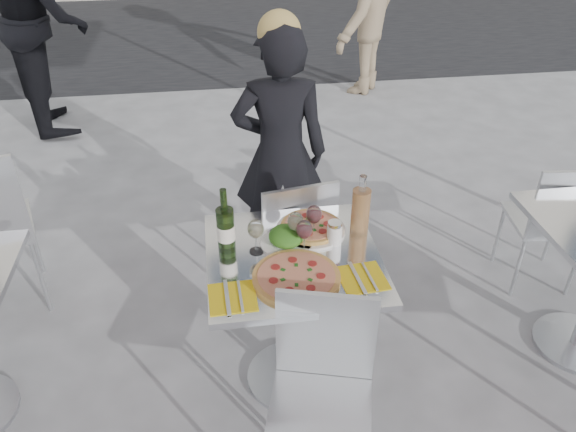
{
  "coord_description": "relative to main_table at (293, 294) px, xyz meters",
  "views": [
    {
      "loc": [
        -0.29,
        -1.84,
        2.17
      ],
      "look_at": [
        0.0,
        0.15,
        0.85
      ],
      "focal_mm": 35.0,
      "sensor_mm": 36.0,
      "label": 1
    }
  ],
  "objects": [
    {
      "name": "ground",
      "position": [
        0.0,
        0.0,
        -0.54
      ],
      "size": [
        80.0,
        80.0,
        0.0
      ],
      "primitive_type": "plane",
      "color": "slate"
    },
    {
      "name": "street_asphalt",
      "position": [
        0.0,
        6.5,
        -0.54
      ],
      "size": [
        24.0,
        5.0,
        0.0
      ],
      "primitive_type": "cube",
      "color": "black",
      "rests_on": "ground"
    },
    {
      "name": "main_table",
      "position": [
        0.0,
        0.0,
        0.0
      ],
      "size": [
        0.72,
        0.72,
        0.75
      ],
      "color": "#B7BABF",
      "rests_on": "ground"
    },
    {
      "name": "chair_far",
      "position": [
        0.08,
        0.49,
        -0.04
      ],
      "size": [
        0.45,
        0.45,
        0.85
      ],
      "rotation": [
        0.0,
        0.0,
        3.31
      ],
      "color": "silver",
      "rests_on": "ground"
    },
    {
      "name": "chair_near",
      "position": [
        0.04,
        -0.45,
        -0.04
      ],
      "size": [
        0.47,
        0.48,
        0.84
      ],
      "rotation": [
        0.0,
        0.0,
        -0.27
      ],
      "color": "silver",
      "rests_on": "ground"
    },
    {
      "name": "side_chair_rfar",
      "position": [
        1.51,
        0.48,
        -0.05
      ],
      "size": [
        0.42,
        0.43,
        0.83
      ],
      "rotation": [
        0.0,
        0.0,
        3.02
      ],
      "color": "silver",
      "rests_on": "ground"
    },
    {
      "name": "woman_diner",
      "position": [
        0.07,
        0.95,
        0.2
      ],
      "size": [
        0.56,
        0.4,
        1.47
      ],
      "primitive_type": "imported",
      "rotation": [
        0.0,
        0.0,
        3.06
      ],
      "color": "black",
      "rests_on": "ground"
    },
    {
      "name": "pedestrian_a",
      "position": [
        -1.69,
        3.33,
        0.43
      ],
      "size": [
        0.99,
        1.12,
        1.93
      ],
      "primitive_type": "imported",
      "rotation": [
        0.0,
        0.0,
        1.89
      ],
      "color": "black",
      "rests_on": "ground"
    },
    {
      "name": "pedestrian_b",
      "position": [
        1.3,
        3.77,
        0.29
      ],
      "size": [
        1.13,
        1.23,
        1.66
      ],
      "primitive_type": "imported",
      "rotation": [
        0.0,
        0.0,
        4.08
      ],
      "color": "#8B765A",
      "rests_on": "ground"
    },
    {
      "name": "pizza_near",
      "position": [
        -0.01,
        -0.15,
        0.22
      ],
      "size": [
        0.35,
        0.35,
        0.02
      ],
      "color": "tan",
      "rests_on": "main_table"
    },
    {
      "name": "pizza_far",
      "position": [
        0.11,
        0.17,
        0.23
      ],
      "size": [
        0.31,
        0.31,
        0.03
      ],
      "color": "white",
      "rests_on": "main_table"
    },
    {
      "name": "salad_plate",
      "position": [
        -0.02,
        0.08,
        0.25
      ],
      "size": [
        0.22,
        0.22,
        0.09
      ],
      "color": "white",
      "rests_on": "main_table"
    },
    {
      "name": "wine_bottle",
      "position": [
        -0.27,
        0.08,
        0.32
      ],
      "size": [
        0.07,
        0.08,
        0.29
      ],
      "color": "#2B491B",
      "rests_on": "main_table"
    },
    {
      "name": "carafe",
      "position": [
        0.31,
        0.12,
        0.33
      ],
      "size": [
        0.08,
        0.08,
        0.29
      ],
      "color": "tan",
      "rests_on": "main_table"
    },
    {
      "name": "sugar_shaker",
      "position": [
        0.19,
        0.06,
        0.26
      ],
      "size": [
        0.06,
        0.06,
        0.11
      ],
      "color": "white",
      "rests_on": "main_table"
    },
    {
      "name": "wineglass_white_a",
      "position": [
        -0.15,
        0.05,
        0.32
      ],
      "size": [
        0.07,
        0.07,
        0.16
      ],
      "color": "white",
      "rests_on": "main_table"
    },
    {
      "name": "wineglass_white_b",
      "position": [
        0.02,
        0.08,
        0.32
      ],
      "size": [
        0.07,
        0.07,
        0.16
      ],
      "color": "white",
      "rests_on": "main_table"
    },
    {
      "name": "wineglass_red_a",
      "position": [
        0.05,
        0.02,
        0.32
      ],
      "size": [
        0.07,
        0.07,
        0.16
      ],
      "color": "white",
      "rests_on": "main_table"
    },
    {
      "name": "wineglass_red_b",
      "position": [
        0.11,
        0.12,
        0.32
      ],
      "size": [
        0.07,
        0.07,
        0.16
      ],
      "color": "white",
      "rests_on": "main_table"
    },
    {
      "name": "napkin_left",
      "position": [
        -0.27,
        -0.23,
        0.21
      ],
      "size": [
        0.19,
        0.2,
        0.01
      ],
      "rotation": [
        0.0,
        0.0,
        0.03
      ],
      "color": "gold",
      "rests_on": "main_table"
    },
    {
      "name": "napkin_right",
      "position": [
        0.25,
        -0.18,
        0.21
      ],
      "size": [
        0.19,
        0.2,
        0.01
      ],
      "rotation": [
        0.0,
        0.0,
        0.08
      ],
      "color": "gold",
      "rests_on": "main_table"
    }
  ]
}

